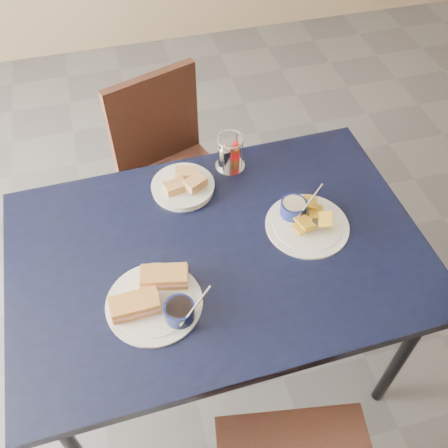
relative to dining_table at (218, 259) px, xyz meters
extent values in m
plane|color=#515256|center=(0.23, 0.12, -0.69)|extent=(6.00, 6.00, 0.00)
cube|color=black|center=(0.00, 0.00, 0.04)|extent=(1.36, 0.92, 0.04)
cylinder|color=black|center=(-0.58, -0.36, -0.34)|extent=(0.04, 0.04, 0.71)
cylinder|color=black|center=(0.58, -0.36, -0.34)|extent=(0.04, 0.04, 0.71)
cylinder|color=black|center=(-0.58, 0.36, -0.34)|extent=(0.04, 0.04, 0.71)
cylinder|color=black|center=(0.58, 0.36, -0.34)|extent=(0.04, 0.04, 0.71)
cylinder|color=black|center=(0.25, -0.51, -0.47)|extent=(0.04, 0.04, 0.45)
cube|color=black|center=(-0.02, 0.64, -0.26)|extent=(0.53, 0.52, 0.04)
cylinder|color=black|center=(-0.19, 0.48, -0.49)|extent=(0.04, 0.04, 0.41)
cylinder|color=black|center=(0.15, 0.48, -0.49)|extent=(0.04, 0.04, 0.41)
cylinder|color=black|center=(-0.19, 0.80, -0.49)|extent=(0.04, 0.04, 0.41)
cylinder|color=black|center=(0.15, 0.80, -0.49)|extent=(0.04, 0.04, 0.41)
cube|color=black|center=(-0.02, 0.82, -0.02)|extent=(0.41, 0.18, 0.44)
cylinder|color=white|center=(-0.24, -0.15, 0.06)|extent=(0.29, 0.29, 0.01)
cylinder|color=white|center=(-0.24, -0.15, 0.07)|extent=(0.24, 0.24, 0.00)
cube|color=#D8984D|center=(-0.29, -0.16, 0.09)|extent=(0.14, 0.07, 0.04)
cube|color=#DB9286|center=(-0.29, -0.16, 0.09)|extent=(0.15, 0.08, 0.01)
cube|color=#D8984D|center=(-0.19, -0.08, 0.09)|extent=(0.15, 0.10, 0.04)
cube|color=#DB9286|center=(-0.19, -0.08, 0.09)|extent=(0.16, 0.10, 0.01)
cylinder|color=#0A113B|center=(-0.17, -0.21, 0.09)|extent=(0.09, 0.09, 0.05)
cylinder|color=black|center=(-0.17, -0.21, 0.11)|extent=(0.08, 0.08, 0.01)
cylinder|color=silver|center=(-0.13, -0.23, 0.14)|extent=(0.11, 0.07, 0.08)
cylinder|color=white|center=(0.31, 0.02, 0.06)|extent=(0.28, 0.28, 0.01)
cylinder|color=white|center=(0.31, 0.02, 0.07)|extent=(0.23, 0.23, 0.00)
cube|color=gold|center=(0.30, 0.05, 0.07)|extent=(0.07, 0.08, 0.01)
cube|color=gold|center=(0.29, 0.01, 0.08)|extent=(0.08, 0.08, 0.02)
cube|color=gold|center=(0.35, 0.05, 0.08)|extent=(0.07, 0.08, 0.02)
cube|color=gold|center=(0.29, -0.01, 0.09)|extent=(0.07, 0.06, 0.01)
cube|color=gold|center=(0.35, 0.08, 0.09)|extent=(0.07, 0.08, 0.02)
cube|color=gold|center=(0.29, 0.00, 0.10)|extent=(0.06, 0.07, 0.02)
cube|color=gold|center=(0.28, 0.07, 0.10)|extent=(0.06, 0.07, 0.01)
cube|color=gold|center=(0.36, -0.01, 0.10)|extent=(0.07, 0.08, 0.02)
cylinder|color=#0A113B|center=(0.28, 0.08, 0.09)|extent=(0.09, 0.09, 0.05)
cylinder|color=beige|center=(0.28, 0.08, 0.11)|extent=(0.08, 0.08, 0.01)
cylinder|color=silver|center=(0.33, 0.06, 0.14)|extent=(0.11, 0.07, 0.08)
cylinder|color=white|center=(-0.05, 0.29, 0.07)|extent=(0.22, 0.22, 0.02)
cylinder|color=white|center=(-0.05, 0.29, 0.08)|extent=(0.18, 0.18, 0.00)
cube|color=tan|center=(-0.08, 0.27, 0.10)|extent=(0.08, 0.06, 0.03)
cube|color=tan|center=(-0.03, 0.32, 0.10)|extent=(0.09, 0.07, 0.03)
cube|color=tan|center=(-0.01, 0.26, 0.11)|extent=(0.09, 0.08, 0.03)
cylinder|color=silver|center=(0.14, 0.36, 0.06)|extent=(0.11, 0.11, 0.01)
cylinder|color=silver|center=(0.17, 0.40, 0.13)|extent=(0.01, 0.01, 0.13)
cylinder|color=silver|center=(0.11, 0.40, 0.13)|extent=(0.01, 0.01, 0.13)
cylinder|color=silver|center=(0.11, 0.33, 0.13)|extent=(0.01, 0.01, 0.13)
cylinder|color=silver|center=(0.17, 0.33, 0.13)|extent=(0.01, 0.01, 0.13)
torus|color=silver|center=(0.14, 0.36, 0.19)|extent=(0.10, 0.10, 0.00)
cylinder|color=silver|center=(0.12, 0.36, 0.11)|extent=(0.05, 0.05, 0.08)
cone|color=silver|center=(0.12, 0.36, 0.16)|extent=(0.04, 0.04, 0.02)
cylinder|color=brown|center=(0.16, 0.37, 0.11)|extent=(0.03, 0.03, 0.08)
cylinder|color=#B10A0B|center=(0.16, 0.37, 0.11)|extent=(0.03, 0.03, 0.03)
cylinder|color=#B10A0B|center=(0.16, 0.37, 0.16)|extent=(0.02, 0.02, 0.02)
camera|label=1|loc=(-0.23, -0.95, 1.35)|focal=40.00mm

